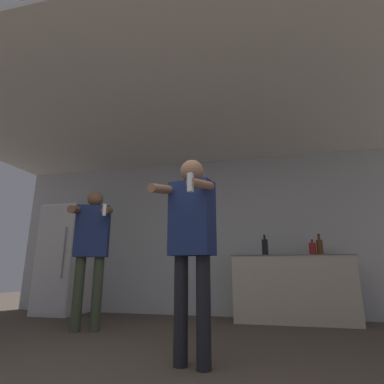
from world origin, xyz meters
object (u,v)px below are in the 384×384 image
(refrigerator, at_px, (66,259))
(bottle_tall_gin, at_px, (320,246))
(bottle_green_wine, at_px, (265,247))
(person_man_side, at_px, (91,243))
(person_woman_foreground, at_px, (191,235))
(bottle_dark_rum, at_px, (313,248))

(refrigerator, xyz_separation_m, bottle_tall_gin, (4.06, 0.01, 0.14))
(bottle_green_wine, distance_m, person_man_side, 2.43)
(bottle_green_wine, bearing_deg, person_woman_foreground, -105.25)
(bottle_dark_rum, relative_size, bottle_green_wine, 0.81)
(bottle_green_wine, distance_m, bottle_tall_gin, 0.75)
(person_man_side, bearing_deg, person_woman_foreground, -33.70)
(person_man_side, bearing_deg, bottle_dark_rum, 22.84)
(bottle_tall_gin, height_order, person_man_side, person_man_side)
(bottle_tall_gin, xyz_separation_m, person_man_side, (-2.88, -1.17, 0.00))
(bottle_dark_rum, bearing_deg, refrigerator, -179.86)
(bottle_dark_rum, height_order, person_woman_foreground, person_woman_foreground)
(refrigerator, relative_size, bottle_tall_gin, 5.89)
(person_woman_foreground, bearing_deg, bottle_dark_rum, 60.23)
(bottle_dark_rum, distance_m, person_man_side, 3.02)
(person_man_side, bearing_deg, bottle_tall_gin, 22.14)
(bottle_tall_gin, distance_m, person_man_side, 3.11)
(bottle_dark_rum, distance_m, bottle_tall_gin, 0.10)
(person_woman_foreground, bearing_deg, bottle_green_wine, 74.75)
(person_woman_foreground, height_order, person_man_side, person_man_side)
(refrigerator, height_order, bottle_tall_gin, refrigerator)
(person_woman_foreground, relative_size, person_man_side, 0.96)
(refrigerator, relative_size, bottle_dark_rum, 7.16)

